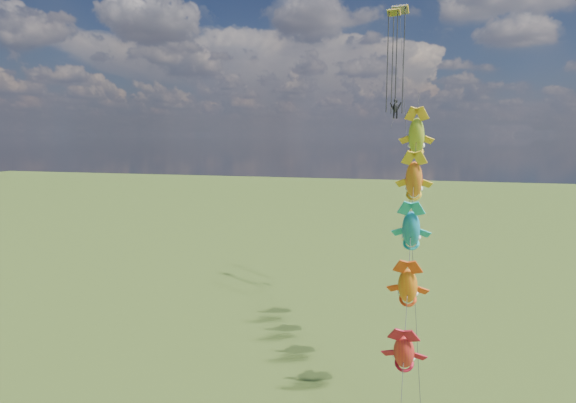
# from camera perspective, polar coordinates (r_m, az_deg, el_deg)

# --- Properties ---
(fish_windsock_rig) EXTENTS (1.19, 15.97, 17.79)m
(fish_windsock_rig) POSITION_cam_1_polar(r_m,az_deg,el_deg) (26.61, 14.38, -3.28)
(fish_windsock_rig) COLOR brown
(fish_windsock_rig) RESTS_ON ground
(parafoil_rig) EXTENTS (3.33, 17.35, 24.68)m
(parafoil_rig) POSITION_cam_1_polar(r_m,az_deg,el_deg) (36.51, 12.82, 13.67)
(parafoil_rig) COLOR brown
(parafoil_rig) RESTS_ON ground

